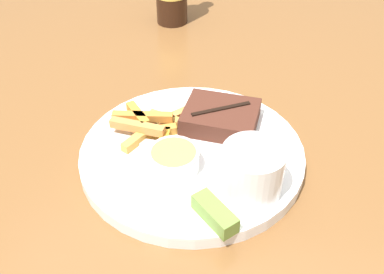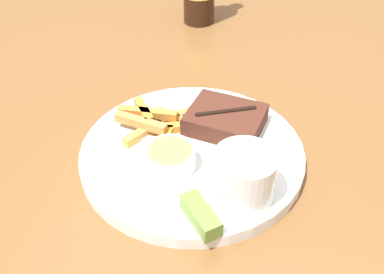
# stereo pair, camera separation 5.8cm
# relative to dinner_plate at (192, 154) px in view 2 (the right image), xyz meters

# --- Properties ---
(dining_table) EXTENTS (1.41, 1.34, 0.74)m
(dining_table) POSITION_rel_dinner_plate_xyz_m (0.00, 0.00, -0.07)
(dining_table) COLOR brown
(dining_table) RESTS_ON ground_plane
(dinner_plate) EXTENTS (0.29, 0.29, 0.02)m
(dinner_plate) POSITION_rel_dinner_plate_xyz_m (0.00, 0.00, 0.00)
(dinner_plate) COLOR white
(dinner_plate) RESTS_ON dining_table
(steak_portion) EXTENTS (0.11, 0.09, 0.03)m
(steak_portion) POSITION_rel_dinner_plate_xyz_m (0.03, 0.06, 0.02)
(steak_portion) COLOR #472319
(steak_portion) RESTS_ON dinner_plate
(fries_pile) EXTENTS (0.12, 0.13, 0.02)m
(fries_pile) POSITION_rel_dinner_plate_xyz_m (-0.06, 0.03, 0.02)
(fries_pile) COLOR gold
(fries_pile) RESTS_ON dinner_plate
(coleslaw_cup) EXTENTS (0.07, 0.07, 0.06)m
(coleslaw_cup) POSITION_rel_dinner_plate_xyz_m (0.08, -0.06, 0.04)
(coleslaw_cup) COLOR white
(coleslaw_cup) RESTS_ON dinner_plate
(dipping_sauce_cup) EXTENTS (0.06, 0.06, 0.03)m
(dipping_sauce_cup) POSITION_rel_dinner_plate_xyz_m (-0.02, -0.04, 0.02)
(dipping_sauce_cup) COLOR silver
(dipping_sauce_cup) RESTS_ON dinner_plate
(pickle_spear) EXTENTS (0.06, 0.06, 0.02)m
(pickle_spear) POSITION_rel_dinner_plate_xyz_m (0.05, -0.11, 0.02)
(pickle_spear) COLOR olive
(pickle_spear) RESTS_ON dinner_plate
(fork_utensil) EXTENTS (0.13, 0.02, 0.00)m
(fork_utensil) POSITION_rel_dinner_plate_xyz_m (-0.08, 0.00, 0.01)
(fork_utensil) COLOR #B7B7BC
(fork_utensil) RESTS_ON dinner_plate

